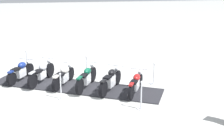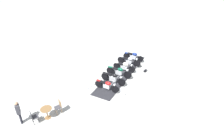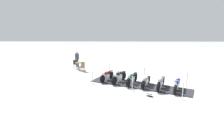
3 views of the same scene
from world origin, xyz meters
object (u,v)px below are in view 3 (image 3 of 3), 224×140
object	(u,v)px
motorcycle_chrome	(161,82)
motorcycle_navy	(177,85)
info_placard	(149,95)
cafe_table	(79,64)
motorcycle_cream	(146,80)
cafe_chair_across_table	(82,66)
motorcycle_forest	(132,78)
cafe_chair_near_table	(75,64)
motorcycle_black	(119,77)
stanchion_right_rear	(183,94)
stanchion_left_rear	(187,82)
stanchion_left_front	(109,72)
motorcycle_maroon	(107,75)
stanchion_left_mid	(144,76)
stanchion_right_mid	(132,86)
bystander_person	(77,58)
stanchion_right_front	(92,80)

from	to	relation	value
motorcycle_chrome	motorcycle_navy	distance (m)	1.10
info_placard	cafe_table	xyz separation A→B (m)	(-5.94, 7.09, 0.51)
motorcycle_cream	cafe_chair_across_table	size ratio (longest dim) A/B	1.97
motorcycle_forest	cafe_chair_near_table	xyz separation A→B (m)	(-5.50, 5.39, 0.04)
motorcycle_black	cafe_chair_across_table	distance (m)	5.03
stanchion_right_rear	cafe_chair_near_table	xyz separation A→B (m)	(-8.33, 8.29, 0.16)
stanchion_left_rear	stanchion_left_front	size ratio (longest dim) A/B	0.93
motorcycle_cream	stanchion_left_front	xyz separation A→B (m)	(-2.81, 2.97, -0.10)
motorcycle_maroon	stanchion_right_rear	bearing A→B (deg)	78.79
motorcycle_navy	cafe_table	xyz separation A→B (m)	(-7.99, 6.17, 0.10)
motorcycle_forest	stanchion_left_mid	bearing A→B (deg)	157.67
stanchion_right_mid	stanchion_left_mid	bearing A→B (deg)	63.98
stanchion_right_rear	cafe_table	bearing A→B (deg)	135.87
cafe_chair_near_table	bystander_person	size ratio (longest dim) A/B	0.54
info_placard	bystander_person	distance (m)	10.77
motorcycle_navy	cafe_chair_across_table	size ratio (longest dim) A/B	1.92
stanchion_left_rear	cafe_chair_near_table	xyz separation A→B (m)	(-9.56, 5.78, 0.20)
motorcycle_navy	bystander_person	xyz separation A→B (m)	(-8.45, 7.69, 0.53)
stanchion_left_mid	cafe_chair_near_table	world-z (taller)	stanchion_left_mid
motorcycle_forest	stanchion_right_front	xyz separation A→B (m)	(-3.05, -0.03, -0.17)
motorcycle_cream	motorcycle_chrome	world-z (taller)	motorcycle_chrome
motorcycle_maroon	motorcycle_cream	world-z (taller)	motorcycle_maroon
motorcycle_cream	cafe_chair_across_table	world-z (taller)	cafe_chair_across_table
stanchion_left_rear	info_placard	xyz separation A→B (m)	(-3.14, -1.98, -0.27)
stanchion_left_front	info_placard	xyz separation A→B (m)	(2.74, -4.85, -0.33)
motorcycle_forest	stanchion_right_mid	size ratio (longest dim) A/B	1.99
motorcycle_forest	cafe_chair_near_table	bearing A→B (deg)	-109.68
stanchion_left_front	stanchion_right_rear	world-z (taller)	stanchion_left_front
motorcycle_navy	cafe_table	distance (m)	10.09
motorcycle_forest	cafe_chair_near_table	distance (m)	7.70
stanchion_right_front	info_placard	size ratio (longest dim) A/B	2.29
motorcycle_maroon	motorcycle_chrome	world-z (taller)	motorcycle_chrome
motorcycle_maroon	stanchion_left_mid	bearing A→B (deg)	119.04
stanchion_right_mid	info_placard	distance (m)	1.39
stanchion_left_mid	stanchion_right_rear	bearing A→B (deg)	-66.51
motorcycle_chrome	stanchion_right_rear	xyz separation A→B (m)	(0.86, -1.94, -0.14)
motorcycle_navy	stanchion_right_mid	size ratio (longest dim) A/B	1.76
motorcycle_black	stanchion_left_mid	size ratio (longest dim) A/B	1.79
motorcycle_cream	info_placard	distance (m)	1.93
motorcycle_cream	stanchion_right_mid	world-z (taller)	stanchion_right_mid
stanchion_right_rear	stanchion_left_mid	bearing A→B (deg)	113.49
motorcycle_forest	stanchion_left_rear	size ratio (longest dim) A/B	2.06
stanchion_left_front	motorcycle_black	bearing A→B (deg)	-67.34
motorcycle_chrome	stanchion_right_front	distance (m)	5.11
stanchion_right_rear	stanchion_right_front	bearing A→B (deg)	153.98
motorcycle_black	motorcycle_navy	bearing A→B (deg)	94.41
motorcycle_black	stanchion_left_front	world-z (taller)	stanchion_left_front
stanchion_left_front	stanchion_right_rear	xyz separation A→B (m)	(4.66, -5.38, -0.02)
stanchion_right_rear	motorcycle_chrome	bearing A→B (deg)	113.94
motorcycle_chrome	stanchion_right_rear	bearing A→B (deg)	49.58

